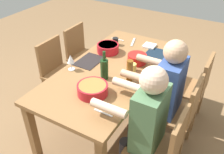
{
  "coord_description": "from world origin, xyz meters",
  "views": [
    {
      "loc": [
        -1.87,
        -1.08,
        2.07
      ],
      "look_at": [
        0.0,
        0.0,
        0.63
      ],
      "focal_mm": 39.26,
      "sensor_mm": 36.0,
      "label": 1
    }
  ],
  "objects_px": {
    "diner_near_center": "(165,88)",
    "cup_far_right": "(115,41)",
    "chair_near_center": "(181,112)",
    "serving_bowl_pasta": "(108,48)",
    "diner_near_left": "(144,119)",
    "chair_far_center": "(58,70)",
    "wine_glass": "(71,60)",
    "chair_far_right": "(82,53)",
    "serving_bowl_greens": "(137,58)",
    "wine_bottle": "(104,69)",
    "beer_bottle": "(130,71)",
    "serving_bowl_fruit": "(93,89)",
    "dining_table": "(112,75)",
    "napkin_stack": "(150,46)",
    "chair_near_right": "(194,86)",
    "cup_near_center": "(132,67)",
    "chair_near_left": "(163,147)"
  },
  "relations": [
    {
      "from": "chair_near_right",
      "to": "serving_bowl_pasta",
      "type": "relative_size",
      "value": 3.42
    },
    {
      "from": "chair_far_right",
      "to": "serving_bowl_greens",
      "type": "height_order",
      "value": "chair_far_right"
    },
    {
      "from": "chair_near_left",
      "to": "serving_bowl_fruit",
      "type": "xyz_separation_m",
      "value": [
        0.03,
        0.7,
        0.31
      ]
    },
    {
      "from": "diner_near_center",
      "to": "napkin_stack",
      "type": "xyz_separation_m",
      "value": [
        0.65,
        0.44,
        0.05
      ]
    },
    {
      "from": "serving_bowl_greens",
      "to": "wine_glass",
      "type": "xyz_separation_m",
      "value": [
        -0.46,
        0.52,
        0.06
      ]
    },
    {
      "from": "cup_far_right",
      "to": "cup_near_center",
      "type": "distance_m",
      "value": 0.62
    },
    {
      "from": "chair_far_right",
      "to": "chair_near_right",
      "type": "distance_m",
      "value": 1.53
    },
    {
      "from": "chair_far_center",
      "to": "wine_glass",
      "type": "height_order",
      "value": "wine_glass"
    },
    {
      "from": "diner_near_center",
      "to": "wine_bottle",
      "type": "height_order",
      "value": "diner_near_center"
    },
    {
      "from": "chair_near_left",
      "to": "serving_bowl_greens",
      "type": "xyz_separation_m",
      "value": [
        0.72,
        0.59,
        0.31
      ]
    },
    {
      "from": "wine_glass",
      "to": "cup_far_right",
      "type": "bearing_deg",
      "value": -8.57
    },
    {
      "from": "wine_bottle",
      "to": "wine_glass",
      "type": "bearing_deg",
      "value": 94.84
    },
    {
      "from": "dining_table",
      "to": "cup_near_center",
      "type": "distance_m",
      "value": 0.25
    },
    {
      "from": "chair_far_right",
      "to": "serving_bowl_pasta",
      "type": "distance_m",
      "value": 0.66
    },
    {
      "from": "serving_bowl_fruit",
      "to": "wine_glass",
      "type": "height_order",
      "value": "wine_glass"
    },
    {
      "from": "chair_far_right",
      "to": "wine_bottle",
      "type": "relative_size",
      "value": 2.93
    },
    {
      "from": "cup_far_right",
      "to": "beer_bottle",
      "type": "bearing_deg",
      "value": -141.04
    },
    {
      "from": "serving_bowl_pasta",
      "to": "wine_glass",
      "type": "distance_m",
      "value": 0.53
    },
    {
      "from": "diner_near_center",
      "to": "chair_far_right",
      "type": "bearing_deg",
      "value": 69.94
    },
    {
      "from": "chair_near_right",
      "to": "napkin_stack",
      "type": "bearing_deg",
      "value": 75.78
    },
    {
      "from": "wine_bottle",
      "to": "wine_glass",
      "type": "distance_m",
      "value": 0.38
    },
    {
      "from": "chair_far_right",
      "to": "serving_bowl_fruit",
      "type": "xyz_separation_m",
      "value": [
        -0.95,
        -0.83,
        0.31
      ]
    },
    {
      "from": "wine_glass",
      "to": "napkin_stack",
      "type": "bearing_deg",
      "value": -29.25
    },
    {
      "from": "serving_bowl_pasta",
      "to": "wine_glass",
      "type": "xyz_separation_m",
      "value": [
        -0.51,
        0.13,
        0.06
      ]
    },
    {
      "from": "chair_far_right",
      "to": "wine_glass",
      "type": "height_order",
      "value": "wine_glass"
    },
    {
      "from": "diner_near_left",
      "to": "diner_near_center",
      "type": "height_order",
      "value": "same"
    },
    {
      "from": "diner_near_left",
      "to": "cup_far_right",
      "type": "distance_m",
      "value": 1.28
    },
    {
      "from": "diner_near_left",
      "to": "chair_far_center",
      "type": "xyz_separation_m",
      "value": [
        0.49,
        1.35,
        -0.21
      ]
    },
    {
      "from": "diner_near_center",
      "to": "serving_bowl_pasta",
      "type": "distance_m",
      "value": 0.86
    },
    {
      "from": "serving_bowl_greens",
      "to": "beer_bottle",
      "type": "xyz_separation_m",
      "value": [
        -0.35,
        -0.08,
        0.06
      ]
    },
    {
      "from": "chair_near_left",
      "to": "wine_glass",
      "type": "relative_size",
      "value": 5.12
    },
    {
      "from": "chair_near_center",
      "to": "serving_bowl_fruit",
      "type": "bearing_deg",
      "value": 123.37
    },
    {
      "from": "serving_bowl_greens",
      "to": "wine_bottle",
      "type": "distance_m",
      "value": 0.46
    },
    {
      "from": "dining_table",
      "to": "serving_bowl_fruit",
      "type": "bearing_deg",
      "value": -171.6
    },
    {
      "from": "chair_near_right",
      "to": "cup_near_center",
      "type": "distance_m",
      "value": 0.77
    },
    {
      "from": "chair_near_center",
      "to": "chair_near_left",
      "type": "bearing_deg",
      "value": 180.0
    },
    {
      "from": "chair_far_center",
      "to": "napkin_stack",
      "type": "bearing_deg",
      "value": -54.54
    },
    {
      "from": "serving_bowl_greens",
      "to": "wine_bottle",
      "type": "xyz_separation_m",
      "value": [
        -0.43,
        0.14,
        0.05
      ]
    },
    {
      "from": "dining_table",
      "to": "napkin_stack",
      "type": "relative_size",
      "value": 12.77
    },
    {
      "from": "chair_far_center",
      "to": "chair_far_right",
      "type": "relative_size",
      "value": 1.0
    },
    {
      "from": "cup_far_right",
      "to": "dining_table",
      "type": "bearing_deg",
      "value": -154.37
    },
    {
      "from": "serving_bowl_greens",
      "to": "diner_near_center",
      "type": "bearing_deg",
      "value": -119.68
    },
    {
      "from": "diner_near_center",
      "to": "cup_far_right",
      "type": "xyz_separation_m",
      "value": [
        0.49,
        0.82,
        0.09
      ]
    },
    {
      "from": "serving_bowl_greens",
      "to": "beer_bottle",
      "type": "distance_m",
      "value": 0.36
    },
    {
      "from": "diner_near_center",
      "to": "serving_bowl_fruit",
      "type": "distance_m",
      "value": 0.7
    },
    {
      "from": "chair_near_center",
      "to": "serving_bowl_pasta",
      "type": "relative_size",
      "value": 3.42
    },
    {
      "from": "cup_near_center",
      "to": "napkin_stack",
      "type": "xyz_separation_m",
      "value": [
        0.59,
        0.06,
        -0.03
      ]
    },
    {
      "from": "chair_far_center",
      "to": "cup_far_right",
      "type": "bearing_deg",
      "value": -46.93
    },
    {
      "from": "chair_near_center",
      "to": "cup_near_center",
      "type": "xyz_separation_m",
      "value": [
        0.06,
        0.56,
        0.3
      ]
    },
    {
      "from": "diner_near_left",
      "to": "chair_far_center",
      "type": "relative_size",
      "value": 1.41
    }
  ]
}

